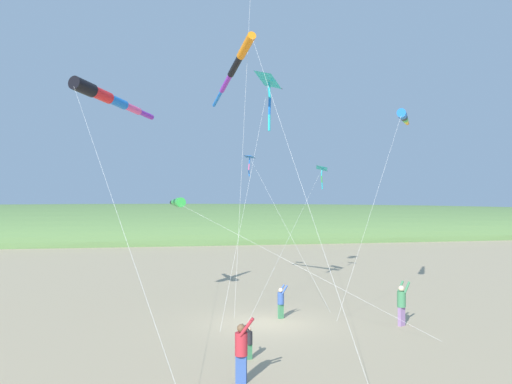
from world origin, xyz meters
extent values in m
plane|color=tan|center=(0.00, 0.00, 0.00)|extent=(600.00, 600.00, 0.00)
ellipsoid|color=#567A42|center=(-55.00, 0.00, 0.00)|extent=(28.00, 240.00, 9.95)
cube|color=#335199|center=(7.14, -2.39, 0.38)|extent=(0.25, 0.33, 0.77)
cylinder|color=#B72833|center=(7.14, -2.39, 1.08)|extent=(0.45, 0.45, 0.63)
sphere|color=brown|center=(7.14, -2.39, 1.52)|extent=(0.24, 0.24, 0.24)
cylinder|color=#B72833|center=(7.05, -2.19, 1.56)|extent=(0.23, 0.39, 0.48)
cylinder|color=#B72833|center=(7.35, -2.30, 1.56)|extent=(0.23, 0.39, 0.48)
cube|color=#3D7F51|center=(4.96, -1.73, 0.24)|extent=(0.15, 0.21, 0.48)
cylinder|color=#232328|center=(4.96, -1.73, 0.68)|extent=(0.28, 0.28, 0.40)
sphere|color=tan|center=(4.96, -1.73, 0.96)|extent=(0.15, 0.15, 0.15)
cylinder|color=#232328|center=(5.08, -1.79, 0.99)|extent=(0.13, 0.25, 0.30)
cylinder|color=#232328|center=(4.89, -1.85, 0.99)|extent=(0.13, 0.25, 0.30)
cube|color=#8E6B9E|center=(1.68, 5.28, 0.38)|extent=(0.26, 0.33, 0.77)
cylinder|color=#3D7F51|center=(1.68, 5.28, 1.08)|extent=(0.47, 0.47, 0.63)
sphere|color=beige|center=(1.68, 5.28, 1.52)|extent=(0.24, 0.24, 0.24)
cylinder|color=#3D7F51|center=(1.48, 5.35, 1.56)|extent=(0.25, 0.39, 0.48)
cylinder|color=#3D7F51|center=(1.76, 5.49, 1.56)|extent=(0.25, 0.39, 0.48)
cube|color=#3D7F51|center=(-0.72, 0.83, 0.31)|extent=(0.18, 0.27, 0.62)
cylinder|color=#335199|center=(-0.72, 0.83, 0.87)|extent=(0.35, 0.35, 0.51)
sphere|color=beige|center=(-0.72, 0.83, 1.22)|extent=(0.19, 0.19, 0.19)
cylinder|color=#335199|center=(-0.87, 0.92, 1.25)|extent=(0.16, 0.32, 0.39)
cylinder|color=#335199|center=(-0.63, 0.99, 1.25)|extent=(0.16, 0.32, 0.39)
cylinder|color=blue|center=(-2.01, 7.28, 9.34)|extent=(1.00, 0.84, 0.46)
cylinder|color=black|center=(-2.77, 7.75, 9.37)|extent=(0.96, 0.79, 0.40)
cylinder|color=green|center=(-3.53, 8.22, 9.39)|extent=(0.93, 0.74, 0.34)
cylinder|color=yellow|center=(-4.29, 8.69, 9.41)|extent=(0.90, 0.69, 0.28)
cylinder|color=orange|center=(-5.05, 9.16, 9.44)|extent=(0.87, 0.64, 0.22)
cylinder|color=white|center=(-0.64, 5.02, 4.61)|extent=(1.98, 4.06, 9.22)
cylinder|color=white|center=(-2.37, -0.48, 8.65)|extent=(2.26, 1.30, 17.30)
cylinder|color=green|center=(-6.75, -3.09, 5.05)|extent=(0.89, 0.58, 0.51)
cylinder|color=green|center=(-7.59, -3.17, 5.05)|extent=(0.88, 0.49, 0.42)
cylinder|color=green|center=(-8.43, -3.24, 5.05)|extent=(0.87, 0.40, 0.33)
cylinder|color=black|center=(-9.28, -3.31, 5.05)|extent=(0.86, 0.30, 0.23)
cylinder|color=white|center=(-1.02, 1.23, 2.46)|extent=(10.62, 8.58, 4.92)
cylinder|color=orange|center=(-2.09, -0.43, 12.21)|extent=(1.87, 0.59, 0.85)
cylinder|color=black|center=(-3.82, -0.62, 11.73)|extent=(1.85, 0.52, 0.79)
cylinder|color=purple|center=(-5.54, -0.81, 11.25)|extent=(1.82, 0.44, 0.72)
cylinder|color=blue|center=(-7.27, -1.00, 10.77)|extent=(1.79, 0.37, 0.65)
cylinder|color=white|center=(4.19, 0.07, 6.18)|extent=(10.83, 0.84, 12.35)
pyramid|color=blue|center=(-12.19, 1.82, 8.07)|extent=(1.00, 0.75, 0.22)
cylinder|color=black|center=(-12.19, 1.81, 8.02)|extent=(0.17, 0.80, 0.18)
cylinder|color=blue|center=(-12.20, 1.79, 7.77)|extent=(0.10, 0.12, 0.41)
cylinder|color=#EF4C93|center=(-12.19, 1.75, 7.37)|extent=(0.13, 0.13, 0.42)
cylinder|color=blue|center=(-12.17, 1.75, 6.96)|extent=(0.07, 0.11, 0.41)
cylinder|color=white|center=(-6.88, 2.61, 4.00)|extent=(10.62, 1.61, 7.99)
pyramid|color=#1EB7C6|center=(-11.78, 6.64, 7.37)|extent=(1.11, 0.83, 0.38)
cylinder|color=black|center=(-11.78, 6.61, 7.32)|extent=(0.20, 0.81, 0.40)
cylinder|color=#1EB7C6|center=(-11.77, 6.59, 7.04)|extent=(0.09, 0.14, 0.46)
cylinder|color=green|center=(-11.76, 6.58, 6.60)|extent=(0.09, 0.12, 0.45)
cylinder|color=#1EB7C6|center=(-11.76, 6.60, 6.15)|extent=(0.09, 0.11, 0.45)
cylinder|color=white|center=(-6.01, 2.95, 3.64)|extent=(11.55, 7.34, 7.28)
cylinder|color=black|center=(-1.08, -7.46, 9.79)|extent=(1.34, 1.14, 0.67)
cylinder|color=red|center=(-2.07, -6.82, 9.69)|extent=(1.29, 1.07, 0.59)
cylinder|color=blue|center=(-3.06, -6.19, 9.58)|extent=(1.24, 1.00, 0.52)
cylinder|color=#EF4C93|center=(-4.04, -5.55, 9.48)|extent=(1.19, 0.93, 0.44)
cylinder|color=purple|center=(-5.03, -4.92, 9.38)|extent=(1.14, 0.87, 0.36)
cylinder|color=white|center=(4.62, -5.91, 4.85)|extent=(10.43, 3.75, 9.70)
pyramid|color=#1EB7C6|center=(-4.45, 1.27, 11.35)|extent=(1.96, 1.32, 0.83)
cylinder|color=black|center=(-4.45, 1.21, 11.25)|extent=(0.18, 1.41, 0.91)
cylinder|color=#1EB7C6|center=(-4.48, 1.24, 10.75)|extent=(0.23, 0.24, 0.84)
cylinder|color=blue|center=(-4.52, 1.26, 9.92)|extent=(0.21, 0.20, 0.84)
cylinder|color=#1EB7C6|center=(-4.49, 1.24, 9.09)|extent=(0.23, 0.19, 0.84)
cylinder|color=white|center=(-1.64, -0.45, 5.59)|extent=(5.63, 3.32, 11.19)
camera|label=1|loc=(21.80, -5.16, 4.98)|focal=37.55mm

